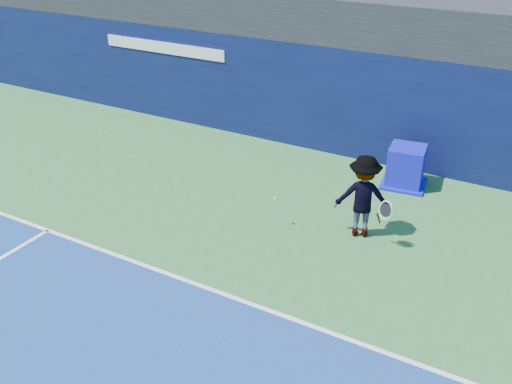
# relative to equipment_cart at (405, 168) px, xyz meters

# --- Properties ---
(baseline) EXTENTS (24.00, 0.10, 0.01)m
(baseline) POSITION_rel_equipment_cart_xyz_m (-1.16, -6.08, -0.46)
(baseline) COLOR white
(baseline) RESTS_ON ground
(stadium_band) EXTENTS (36.00, 3.00, 1.20)m
(stadium_band) POSITION_rel_equipment_cart_xyz_m (-1.16, 2.42, 3.13)
(stadium_band) COLOR black
(stadium_band) RESTS_ON back_wall_assembly
(back_wall_assembly) EXTENTS (36.00, 1.03, 3.00)m
(back_wall_assembly) POSITION_rel_equipment_cart_xyz_m (-1.17, 1.42, 1.03)
(back_wall_assembly) COLOR #0A113A
(back_wall_assembly) RESTS_ON ground
(equipment_cart) EXTENTS (1.21, 1.21, 1.03)m
(equipment_cart) POSITION_rel_equipment_cart_xyz_m (0.00, 0.00, 0.00)
(equipment_cart) COLOR #0E0DC0
(equipment_cart) RESTS_ON ground
(tennis_player) EXTENTS (1.43, 1.04, 1.85)m
(tennis_player) POSITION_rel_equipment_cart_xyz_m (-0.13, -2.82, 0.45)
(tennis_player) COLOR silver
(tennis_player) RESTS_ON ground
(tennis_ball) EXTENTS (0.07, 0.07, 0.07)m
(tennis_ball) POSITION_rel_equipment_cart_xyz_m (-1.89, -3.45, 0.24)
(tennis_ball) COLOR #CEDD18
(tennis_ball) RESTS_ON ground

